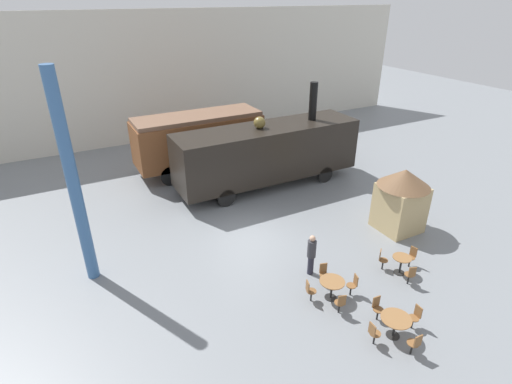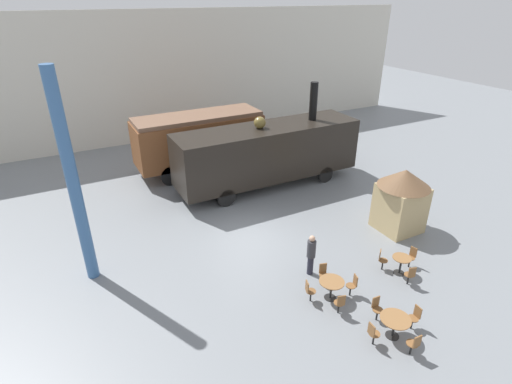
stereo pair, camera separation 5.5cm
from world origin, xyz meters
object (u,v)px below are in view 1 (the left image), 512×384
at_px(passenger_coach_wooden, 199,138).
at_px(cafe_chair_0, 412,255).
at_px(steam_locomotive, 268,151).
at_px(cafe_table_far, 332,284).
at_px(ticket_kiosk, 401,197).
at_px(cafe_table_near, 401,261).
at_px(cafe_table_mid, 396,321).
at_px(visitor_person, 311,253).

distance_m(passenger_coach_wooden, cafe_chair_0, 13.85).
height_order(passenger_coach_wooden, steam_locomotive, steam_locomotive).
bearing_deg(cafe_table_far, ticket_kiosk, 23.12).
height_order(cafe_table_far, ticket_kiosk, ticket_kiosk).
height_order(cafe_table_near, cafe_table_mid, cafe_table_near).
bearing_deg(cafe_chair_0, ticket_kiosk, -135.52).
height_order(cafe_table_mid, ticket_kiosk, ticket_kiosk).
bearing_deg(cafe_table_far, cafe_chair_0, 0.38).
bearing_deg(cafe_table_far, visitor_person, 84.14).
relative_size(cafe_table_far, visitor_person, 0.52).
xyz_separation_m(passenger_coach_wooden, cafe_table_far, (-0.00, -13.18, -1.51)).
distance_m(cafe_table_near, cafe_chair_0, 0.73).
xyz_separation_m(steam_locomotive, cafe_table_near, (0.63, -9.52, -1.50)).
height_order(passenger_coach_wooden, cafe_table_near, passenger_coach_wooden).
relative_size(cafe_table_near, cafe_chair_0, 0.86).
bearing_deg(ticket_kiosk, cafe_table_mid, -136.11).
relative_size(steam_locomotive, ticket_kiosk, 3.48).
relative_size(visitor_person, ticket_kiosk, 0.58).
relative_size(passenger_coach_wooden, ticket_kiosk, 2.53).
bearing_deg(cafe_chair_0, cafe_table_mid, 25.00).
distance_m(cafe_table_mid, cafe_table_far, 2.48).
xyz_separation_m(passenger_coach_wooden, cafe_chair_0, (4.01, -13.16, -1.61)).
distance_m(cafe_table_mid, cafe_chair_0, 4.11).
relative_size(steam_locomotive, cafe_table_near, 13.93).
relative_size(cafe_table_near, cafe_table_mid, 0.77).
relative_size(cafe_table_near, ticket_kiosk, 0.25).
bearing_deg(ticket_kiosk, cafe_table_far, -156.88).
distance_m(visitor_person, ticket_kiosk, 5.63).
relative_size(steam_locomotive, visitor_person, 5.98).
relative_size(cafe_table_mid, ticket_kiosk, 0.32).
height_order(passenger_coach_wooden, visitor_person, passenger_coach_wooden).
xyz_separation_m(cafe_table_near, cafe_table_far, (-3.29, 0.11, 0.06)).
bearing_deg(passenger_coach_wooden, steam_locomotive, -54.84).
bearing_deg(cafe_table_mid, cafe_table_near, 40.97).
distance_m(cafe_table_near, ticket_kiosk, 3.65).
xyz_separation_m(cafe_table_near, cafe_table_mid, (-2.61, -2.27, 0.06)).
distance_m(cafe_table_far, ticket_kiosk, 6.25).
xyz_separation_m(steam_locomotive, cafe_chair_0, (1.35, -9.38, -1.54)).
relative_size(cafe_table_far, ticket_kiosk, 0.30).
relative_size(passenger_coach_wooden, cafe_chair_0, 8.72).
distance_m(cafe_chair_0, visitor_person, 4.16).
height_order(cafe_chair_0, ticket_kiosk, ticket_kiosk).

